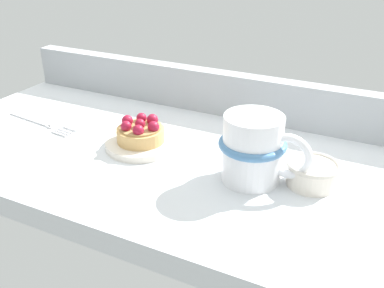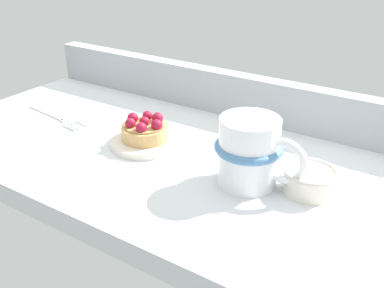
{
  "view_description": "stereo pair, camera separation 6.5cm",
  "coord_description": "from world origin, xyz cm",
  "px_view_note": "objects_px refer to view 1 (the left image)",
  "views": [
    {
      "loc": [
        29.97,
        -53.28,
        32.42
      ],
      "look_at": [
        3.92,
        -0.87,
        3.05
      ],
      "focal_mm": 41.01,
      "sensor_mm": 36.0,
      "label": 1
    },
    {
      "loc": [
        35.65,
        -50.05,
        32.42
      ],
      "look_at": [
        3.92,
        -0.87,
        3.05
      ],
      "focal_mm": 41.01,
      "sensor_mm": 36.0,
      "label": 2
    }
  ],
  "objects_px": {
    "raspberry_tart": "(140,132)",
    "sugar_bowl": "(312,173)",
    "coffee_mug": "(254,148)",
    "dessert_plate": "(141,144)",
    "dessert_fork": "(40,123)"
  },
  "relations": [
    {
      "from": "coffee_mug",
      "to": "sugar_bowl",
      "type": "bearing_deg",
      "value": 17.42
    },
    {
      "from": "coffee_mug",
      "to": "sugar_bowl",
      "type": "xyz_separation_m",
      "value": [
        0.08,
        0.02,
        -0.03
      ]
    },
    {
      "from": "raspberry_tart",
      "to": "dessert_fork",
      "type": "distance_m",
      "value": 0.21
    },
    {
      "from": "raspberry_tart",
      "to": "sugar_bowl",
      "type": "bearing_deg",
      "value": 1.67
    },
    {
      "from": "dessert_fork",
      "to": "sugar_bowl",
      "type": "height_order",
      "value": "sugar_bowl"
    },
    {
      "from": "dessert_plate",
      "to": "coffee_mug",
      "type": "distance_m",
      "value": 0.2
    },
    {
      "from": "sugar_bowl",
      "to": "raspberry_tart",
      "type": "bearing_deg",
      "value": -178.33
    },
    {
      "from": "dessert_plate",
      "to": "dessert_fork",
      "type": "distance_m",
      "value": 0.21
    },
    {
      "from": "raspberry_tart",
      "to": "dessert_fork",
      "type": "bearing_deg",
      "value": -178.35
    },
    {
      "from": "raspberry_tart",
      "to": "sugar_bowl",
      "type": "distance_m",
      "value": 0.27
    },
    {
      "from": "dessert_plate",
      "to": "coffee_mug",
      "type": "bearing_deg",
      "value": -4.74
    },
    {
      "from": "dessert_plate",
      "to": "sugar_bowl",
      "type": "relative_size",
      "value": 1.57
    },
    {
      "from": "coffee_mug",
      "to": "dessert_plate",
      "type": "bearing_deg",
      "value": 175.26
    },
    {
      "from": "sugar_bowl",
      "to": "dessert_plate",
      "type": "bearing_deg",
      "value": -178.3
    },
    {
      "from": "raspberry_tart",
      "to": "dessert_fork",
      "type": "relative_size",
      "value": 0.46
    }
  ]
}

